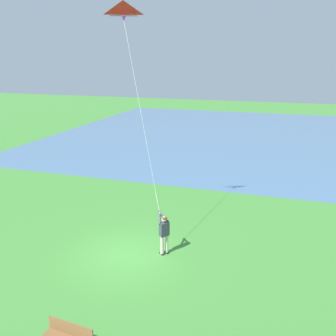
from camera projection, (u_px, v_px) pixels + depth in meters
ground_plane at (127, 255)px, 15.80m from camera, size 120.00×120.00×0.00m
lake_water at (266, 137)px, 39.21m from camera, size 36.00×44.00×0.01m
person_kite_flyer at (164, 231)px, 15.58m from camera, size 0.57×0.61×1.83m
flying_kite at (124, 13)px, 15.50m from camera, size 2.11×2.79×8.55m
park_bench_near_walkway at (69, 336)px, 10.46m from camera, size 0.57×1.53×0.88m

